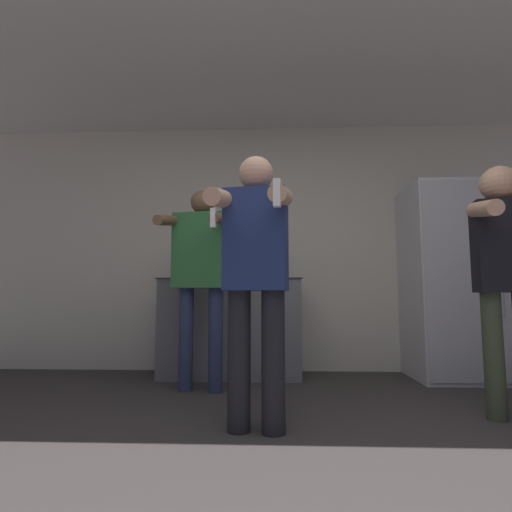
{
  "coord_description": "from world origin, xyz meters",
  "views": [
    {
      "loc": [
        -0.14,
        -1.41,
        0.74
      ],
      "look_at": [
        -0.24,
        0.87,
        0.98
      ],
      "focal_mm": 28.0,
      "sensor_mm": 36.0,
      "label": 1
    }
  ],
  "objects_px": {
    "bottle_red_label": "(251,269)",
    "person_spectator_back": "(201,266)",
    "person_man_side": "(505,263)",
    "bottle_dark_rum": "(184,270)",
    "bottle_clear_vodka": "(194,269)",
    "person_woman_foreground": "(256,268)",
    "refrigerator": "(451,281)"
  },
  "relations": [
    {
      "from": "refrigerator",
      "to": "person_man_side",
      "type": "distance_m",
      "value": 1.27
    },
    {
      "from": "refrigerator",
      "to": "bottle_clear_vodka",
      "type": "relative_size",
      "value": 7.21
    },
    {
      "from": "bottle_dark_rum",
      "to": "bottle_clear_vodka",
      "type": "bearing_deg",
      "value": 0.0
    },
    {
      "from": "person_woman_foreground",
      "to": "person_man_side",
      "type": "xyz_separation_m",
      "value": [
        1.54,
        0.26,
        0.05
      ]
    },
    {
      "from": "bottle_dark_rum",
      "to": "person_woman_foreground",
      "type": "bearing_deg",
      "value": -64.48
    },
    {
      "from": "bottle_dark_rum",
      "to": "bottle_clear_vodka",
      "type": "relative_size",
      "value": 1.03
    },
    {
      "from": "refrigerator",
      "to": "bottle_clear_vodka",
      "type": "bearing_deg",
      "value": 177.72
    },
    {
      "from": "bottle_red_label",
      "to": "person_man_side",
      "type": "height_order",
      "value": "person_man_side"
    },
    {
      "from": "person_man_side",
      "to": "bottle_dark_rum",
      "type": "bearing_deg",
      "value": 149.78
    },
    {
      "from": "person_woman_foreground",
      "to": "refrigerator",
      "type": "bearing_deg",
      "value": 40.69
    },
    {
      "from": "bottle_red_label",
      "to": "person_spectator_back",
      "type": "height_order",
      "value": "person_spectator_back"
    },
    {
      "from": "bottle_clear_vodka",
      "to": "person_man_side",
      "type": "bearing_deg",
      "value": -31.28
    },
    {
      "from": "refrigerator",
      "to": "person_woman_foreground",
      "type": "height_order",
      "value": "refrigerator"
    },
    {
      "from": "bottle_clear_vodka",
      "to": "person_spectator_back",
      "type": "xyz_separation_m",
      "value": [
        0.19,
        -0.67,
        -0.02
      ]
    },
    {
      "from": "refrigerator",
      "to": "person_spectator_back",
      "type": "height_order",
      "value": "refrigerator"
    },
    {
      "from": "bottle_dark_rum",
      "to": "bottle_red_label",
      "type": "height_order",
      "value": "bottle_dark_rum"
    },
    {
      "from": "refrigerator",
      "to": "bottle_red_label",
      "type": "bearing_deg",
      "value": 177.03
    },
    {
      "from": "bottle_dark_rum",
      "to": "person_man_side",
      "type": "relative_size",
      "value": 0.16
    },
    {
      "from": "bottle_dark_rum",
      "to": "person_woman_foreground",
      "type": "distance_m",
      "value": 1.79
    },
    {
      "from": "bottle_red_label",
      "to": "person_spectator_back",
      "type": "distance_m",
      "value": 0.76
    },
    {
      "from": "bottle_dark_rum",
      "to": "bottle_clear_vodka",
      "type": "xyz_separation_m",
      "value": [
        0.09,
        0.0,
        0.0
      ]
    },
    {
      "from": "bottle_red_label",
      "to": "person_man_side",
      "type": "distance_m",
      "value": 2.13
    },
    {
      "from": "bottle_clear_vodka",
      "to": "person_woman_foreground",
      "type": "height_order",
      "value": "person_woman_foreground"
    },
    {
      "from": "person_man_side",
      "to": "person_spectator_back",
      "type": "distance_m",
      "value": 2.14
    },
    {
      "from": "bottle_red_label",
      "to": "person_spectator_back",
      "type": "xyz_separation_m",
      "value": [
        -0.37,
        -0.67,
        -0.02
      ]
    },
    {
      "from": "bottle_dark_rum",
      "to": "person_spectator_back",
      "type": "relative_size",
      "value": 0.16
    },
    {
      "from": "bottle_red_label",
      "to": "bottle_clear_vodka",
      "type": "bearing_deg",
      "value": -180.0
    },
    {
      "from": "bottle_dark_rum",
      "to": "person_woman_foreground",
      "type": "xyz_separation_m",
      "value": [
        0.77,
        -1.61,
        -0.11
      ]
    },
    {
      "from": "bottle_clear_vodka",
      "to": "person_woman_foreground",
      "type": "distance_m",
      "value": 1.75
    },
    {
      "from": "bottle_red_label",
      "to": "bottle_clear_vodka",
      "type": "height_order",
      "value": "same"
    },
    {
      "from": "person_spectator_back",
      "to": "person_man_side",
      "type": "bearing_deg",
      "value": -18.57
    },
    {
      "from": "refrigerator",
      "to": "bottle_clear_vodka",
      "type": "height_order",
      "value": "refrigerator"
    }
  ]
}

